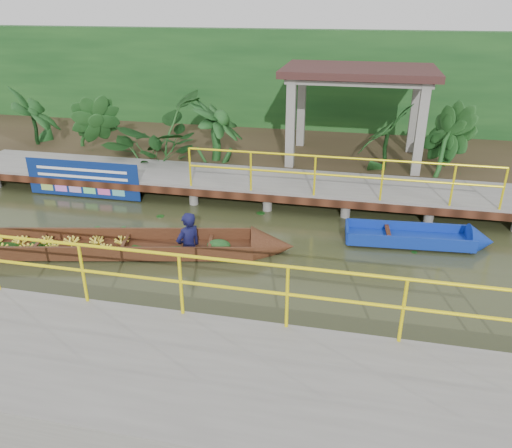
# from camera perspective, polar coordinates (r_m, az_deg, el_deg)

# --- Properties ---
(ground) EXTENTS (80.00, 80.00, 0.00)m
(ground) POSITION_cam_1_polar(r_m,az_deg,el_deg) (10.85, -6.66, -3.41)
(ground) COLOR #2B3018
(ground) RESTS_ON ground
(land_strip) EXTENTS (30.00, 8.00, 0.45)m
(land_strip) POSITION_cam_1_polar(r_m,az_deg,el_deg) (17.53, 1.10, 8.53)
(land_strip) COLOR #36281B
(land_strip) RESTS_ON ground
(far_dock) EXTENTS (16.00, 2.06, 1.66)m
(far_dock) POSITION_cam_1_polar(r_m,az_deg,el_deg) (13.66, -2.15, 4.94)
(far_dock) COLOR slate
(far_dock) RESTS_ON ground
(near_dock) EXTENTS (18.00, 2.40, 1.73)m
(near_dock) POSITION_cam_1_polar(r_m,az_deg,el_deg) (7.14, -9.87, -17.61)
(near_dock) COLOR slate
(near_dock) RESTS_ON ground
(pavilion) EXTENTS (4.40, 3.00, 3.00)m
(pavilion) POSITION_cam_1_polar(r_m,az_deg,el_deg) (15.50, 11.64, 15.75)
(pavilion) COLOR slate
(pavilion) RESTS_ON ground
(foliage_backdrop) EXTENTS (30.00, 0.80, 4.00)m
(foliage_backdrop) POSITION_cam_1_polar(r_m,az_deg,el_deg) (19.55, 2.62, 15.52)
(foliage_backdrop) COLOR #133B17
(foliage_backdrop) RESTS_ON ground
(vendor_boat) EXTENTS (9.21, 2.79, 2.06)m
(vendor_boat) POSITION_cam_1_polar(r_m,az_deg,el_deg) (11.32, -17.95, -1.94)
(vendor_boat) COLOR #391C0F
(vendor_boat) RESTS_ON ground
(moored_blue_boat) EXTENTS (3.27, 1.07, 0.77)m
(moored_blue_boat) POSITION_cam_1_polar(r_m,az_deg,el_deg) (11.85, 20.68, -1.67)
(moored_blue_boat) COLOR #0D2A96
(moored_blue_boat) RESTS_ON ground
(blue_banner) EXTENTS (3.28, 0.04, 1.02)m
(blue_banner) POSITION_cam_1_polar(r_m,az_deg,el_deg) (14.36, -19.20, 4.89)
(blue_banner) COLOR navy
(blue_banner) RESTS_ON ground
(tropical_plants) EXTENTS (14.60, 1.60, 2.00)m
(tropical_plants) POSITION_cam_1_polar(r_m,az_deg,el_deg) (15.47, -5.37, 10.95)
(tropical_plants) COLOR #133B17
(tropical_plants) RESTS_ON ground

